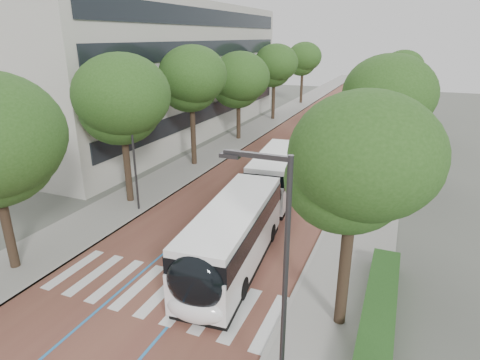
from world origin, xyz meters
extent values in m
plane|color=#51544C|center=(0.00, 0.00, 0.00)|extent=(160.00, 160.00, 0.00)
cube|color=brown|center=(0.00, 40.00, 0.01)|extent=(11.00, 140.00, 0.02)
cube|color=gray|center=(-7.50, 40.00, 0.06)|extent=(4.00, 140.00, 0.12)
cube|color=gray|center=(7.50, 40.00, 0.06)|extent=(4.00, 140.00, 0.12)
cube|color=gray|center=(-5.60, 40.00, 0.06)|extent=(0.20, 140.00, 0.14)
cube|color=gray|center=(5.60, 40.00, 0.06)|extent=(0.20, 140.00, 0.14)
cube|color=silver|center=(-4.80, 1.00, 0.03)|extent=(0.55, 3.60, 0.01)
cube|color=silver|center=(-3.55, 1.00, 0.03)|extent=(0.55, 3.60, 0.01)
cube|color=silver|center=(-2.30, 1.00, 0.03)|extent=(0.55, 3.60, 0.01)
cube|color=silver|center=(-1.05, 1.00, 0.03)|extent=(0.55, 3.60, 0.01)
cube|color=silver|center=(0.20, 1.00, 0.03)|extent=(0.55, 3.60, 0.01)
cube|color=silver|center=(1.45, 1.00, 0.03)|extent=(0.55, 3.60, 0.01)
cube|color=silver|center=(2.70, 1.00, 0.03)|extent=(0.55, 3.60, 0.01)
cube|color=silver|center=(3.95, 1.00, 0.03)|extent=(0.55, 3.60, 0.01)
cube|color=silver|center=(5.20, 1.00, 0.03)|extent=(0.55, 3.60, 0.01)
cube|color=#2574BA|center=(-1.60, 40.00, 0.02)|extent=(0.12, 126.00, 0.01)
cube|color=#2574BA|center=(1.60, 40.00, 0.02)|extent=(0.12, 126.00, 0.01)
cube|color=#9E9D93|center=(-19.50, 28.00, 7.00)|extent=(18.00, 40.00, 14.00)
cube|color=black|center=(-10.45, 28.00, 3.00)|extent=(0.12, 38.00, 1.60)
cube|color=black|center=(-10.45, 28.00, 6.20)|extent=(0.12, 38.00, 1.60)
cube|color=black|center=(-10.45, 28.00, 9.40)|extent=(0.12, 38.00, 1.60)
cube|color=black|center=(-10.45, 28.00, 12.40)|extent=(0.12, 38.00, 1.60)
cube|color=#204819|center=(9.10, 0.00, 0.52)|extent=(1.20, 14.00, 0.80)
cylinder|color=#313033|center=(6.80, -3.00, 4.12)|extent=(0.14, 0.14, 8.00)
cube|color=#313033|center=(6.00, -3.00, 8.02)|extent=(1.70, 0.12, 0.12)
cube|color=#313033|center=(5.30, -3.00, 7.94)|extent=(0.50, 0.20, 0.10)
cylinder|color=#313033|center=(6.80, 22.00, 4.12)|extent=(0.14, 0.14, 8.00)
cube|color=#313033|center=(6.00, 22.00, 8.02)|extent=(1.70, 0.12, 0.12)
cube|color=#313033|center=(5.30, 22.00, 7.94)|extent=(0.50, 0.20, 0.10)
cylinder|color=#313033|center=(-6.10, 8.00, 4.12)|extent=(0.14, 0.14, 8.00)
cylinder|color=black|center=(-7.50, 0.00, 2.16)|extent=(0.44, 0.44, 4.32)
cylinder|color=black|center=(-7.50, 9.00, 2.36)|extent=(0.44, 0.44, 4.71)
ellipsoid|color=#224817|center=(-7.50, 9.00, 6.64)|extent=(5.97, 5.97, 5.08)
cylinder|color=black|center=(-7.50, 18.00, 2.52)|extent=(0.44, 0.44, 5.03)
ellipsoid|color=#224817|center=(-7.50, 18.00, 7.09)|extent=(5.53, 5.53, 4.70)
cylinder|color=black|center=(-7.50, 28.00, 2.15)|extent=(0.44, 0.44, 4.30)
ellipsoid|color=#224817|center=(-7.50, 28.00, 6.06)|extent=(6.09, 6.09, 5.18)
cylinder|color=black|center=(-7.50, 40.00, 2.41)|extent=(0.44, 0.44, 4.82)
ellipsoid|color=#224817|center=(-7.50, 40.00, 6.79)|extent=(5.64, 5.64, 4.80)
cylinder|color=black|center=(-7.50, 55.00, 2.45)|extent=(0.44, 0.44, 4.90)
ellipsoid|color=#224817|center=(-7.50, 55.00, 6.91)|extent=(5.44, 5.44, 4.62)
cylinder|color=black|center=(7.70, 2.00, 2.26)|extent=(0.44, 0.44, 4.51)
ellipsoid|color=#224817|center=(7.70, 2.00, 6.36)|extent=(5.07, 5.07, 4.31)
cylinder|color=black|center=(7.70, 14.00, 2.43)|extent=(0.44, 0.44, 4.87)
ellipsoid|color=#224817|center=(7.70, 14.00, 6.86)|extent=(5.41, 5.41, 4.60)
cylinder|color=black|center=(7.70, 28.00, 2.35)|extent=(0.44, 0.44, 4.70)
ellipsoid|color=#224817|center=(7.70, 28.00, 6.62)|extent=(4.77, 4.77, 4.06)
cylinder|color=black|center=(7.70, 44.00, 2.27)|extent=(0.44, 0.44, 4.53)
ellipsoid|color=#224817|center=(7.70, 44.00, 6.39)|extent=(4.95, 4.95, 4.21)
cylinder|color=black|center=(1.78, 9.31, 1.77)|extent=(2.37, 1.10, 2.30)
cube|color=white|center=(2.24, 4.20, 1.26)|extent=(3.32, 9.55, 1.82)
cube|color=black|center=(2.24, 4.20, 2.40)|extent=(3.35, 9.36, 0.97)
cube|color=white|center=(2.24, 4.20, 3.04)|extent=(3.26, 9.35, 0.31)
cube|color=black|center=(2.24, 4.20, 0.17)|extent=(3.24, 9.17, 0.35)
cube|color=white|center=(1.39, 13.61, 1.26)|extent=(3.18, 7.93, 1.82)
cube|color=black|center=(1.39, 13.61, 2.40)|extent=(3.21, 7.78, 0.97)
cube|color=white|center=(1.39, 13.61, 3.04)|extent=(3.12, 7.77, 0.31)
cube|color=black|center=(1.39, 13.61, 0.17)|extent=(3.10, 7.62, 0.35)
ellipsoid|color=black|center=(2.64, -0.31, 2.00)|extent=(2.44, 1.30, 2.28)
ellipsoid|color=white|center=(2.64, -0.36, 0.86)|extent=(2.43, 1.21, 1.14)
cylinder|color=black|center=(1.31, 1.83, 0.50)|extent=(0.39, 1.02, 1.00)
cylinder|color=black|center=(3.57, 2.03, 0.50)|extent=(0.39, 1.02, 1.00)
cylinder|color=black|center=(0.12, 15.17, 0.50)|extent=(0.39, 1.02, 1.00)
cylinder|color=black|center=(2.37, 15.38, 0.50)|extent=(0.39, 1.02, 1.00)
cylinder|color=black|center=(0.84, 7.17, 0.50)|extent=(0.39, 1.02, 1.00)
cylinder|color=black|center=(3.09, 7.37, 0.50)|extent=(0.39, 1.02, 1.00)
cube|color=white|center=(2.89, 25.07, 1.26)|extent=(2.80, 12.06, 1.82)
cube|color=black|center=(2.89, 25.07, 2.40)|extent=(2.84, 11.82, 0.97)
cube|color=white|center=(2.89, 25.07, 3.04)|extent=(2.75, 11.82, 0.31)
cube|color=black|center=(2.89, 25.07, 0.17)|extent=(2.74, 11.58, 0.35)
ellipsoid|color=black|center=(2.74, 19.23, 2.00)|extent=(2.38, 1.16, 2.28)
ellipsoid|color=white|center=(2.74, 19.18, 0.86)|extent=(2.37, 1.06, 1.14)
cylinder|color=black|center=(1.67, 21.50, 0.50)|extent=(0.33, 1.01, 1.00)
cylinder|color=black|center=(3.93, 21.45, 0.50)|extent=(0.33, 1.01, 1.00)
cylinder|color=black|center=(1.86, 28.90, 0.50)|extent=(0.33, 1.01, 1.00)
cylinder|color=black|center=(4.12, 28.84, 0.50)|extent=(0.33, 1.01, 1.00)
cube|color=white|center=(2.57, 37.79, 1.26)|extent=(2.57, 12.01, 1.82)
cube|color=black|center=(2.57, 37.79, 2.40)|extent=(2.61, 11.77, 0.97)
cube|color=white|center=(2.57, 37.79, 3.04)|extent=(2.52, 11.77, 0.31)
cube|color=black|center=(2.57, 37.79, 0.17)|extent=(2.52, 11.53, 0.35)
ellipsoid|color=black|center=(2.53, 31.94, 2.00)|extent=(2.36, 1.11, 2.28)
ellipsoid|color=white|center=(2.53, 31.89, 0.86)|extent=(2.36, 1.01, 1.14)
cylinder|color=black|center=(1.42, 34.19, 0.50)|extent=(0.31, 1.00, 1.00)
cylinder|color=black|center=(3.68, 34.18, 0.50)|extent=(0.31, 1.00, 1.00)
cylinder|color=black|center=(1.46, 41.59, 0.50)|extent=(0.31, 1.00, 1.00)
cylinder|color=black|center=(3.72, 41.58, 0.50)|extent=(0.31, 1.00, 1.00)
cube|color=white|center=(2.09, 50.67, 1.26)|extent=(3.32, 12.14, 1.82)
cube|color=black|center=(2.09, 50.67, 2.40)|extent=(3.35, 11.91, 0.97)
cube|color=white|center=(2.09, 50.67, 3.04)|extent=(3.26, 11.90, 0.31)
cube|color=black|center=(2.09, 50.67, 0.17)|extent=(3.24, 11.66, 0.35)
ellipsoid|color=black|center=(2.49, 44.83, 2.00)|extent=(2.42, 1.26, 2.28)
ellipsoid|color=white|center=(2.49, 44.78, 0.86)|extent=(2.41, 1.16, 1.14)
cylinder|color=black|center=(1.21, 47.00, 0.50)|extent=(0.37, 1.02, 1.00)
cylinder|color=black|center=(3.46, 47.15, 0.50)|extent=(0.37, 1.02, 1.00)
cylinder|color=black|center=(0.70, 54.38, 0.50)|extent=(0.37, 1.02, 1.00)
cylinder|color=black|center=(2.95, 54.53, 0.50)|extent=(0.37, 1.02, 1.00)
cube|color=white|center=(3.01, 64.10, 1.26)|extent=(2.77, 12.05, 1.82)
cube|color=black|center=(3.01, 64.10, 2.40)|extent=(2.80, 11.81, 0.97)
cube|color=white|center=(3.01, 64.10, 3.04)|extent=(2.71, 11.81, 0.31)
cube|color=black|center=(3.01, 64.10, 0.17)|extent=(2.71, 11.57, 0.35)
ellipsoid|color=black|center=(2.88, 58.25, 2.00)|extent=(2.37, 1.15, 2.28)
ellipsoid|color=white|center=(2.88, 58.20, 0.86)|extent=(2.37, 1.05, 1.14)
cylinder|color=black|center=(1.80, 60.53, 0.50)|extent=(0.32, 1.01, 1.00)
cylinder|color=black|center=(4.06, 60.48, 0.50)|extent=(0.32, 1.01, 1.00)
cylinder|color=black|center=(1.97, 67.92, 0.50)|extent=(0.32, 1.01, 1.00)
cylinder|color=black|center=(4.23, 67.87, 0.50)|extent=(0.32, 1.01, 1.00)
camera|label=1|loc=(9.06, -11.41, 10.63)|focal=30.00mm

